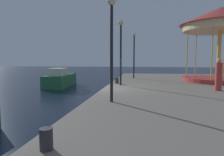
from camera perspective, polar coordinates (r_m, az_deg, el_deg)
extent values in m
plane|color=black|center=(11.63, -2.34, -6.75)|extent=(120.00, 120.00, 0.00)
cube|color=gray|center=(12.19, 30.34, -5.02)|extent=(13.37, 25.42, 0.80)
cube|color=#236638|center=(18.55, -15.05, -0.71)|extent=(2.19, 4.76, 1.09)
cube|color=beige|center=(17.98, -15.68, 1.84)|extent=(1.43, 2.14, 0.62)
cube|color=#4C6070|center=(18.93, -14.65, 2.40)|extent=(1.08, 0.19, 0.28)
cylinder|color=#B23333|center=(16.90, 28.85, -0.38)|extent=(5.12, 5.12, 0.30)
cylinder|color=gold|center=(16.84, 29.14, 6.11)|extent=(0.28, 0.28, 3.53)
cylinder|color=#F2E099|center=(17.01, 29.45, 12.89)|extent=(5.33, 5.33, 0.50)
cone|color=#C63D38|center=(17.16, 29.59, 15.80)|extent=(5.92, 5.92, 1.26)
cylinder|color=gold|center=(19.12, 30.33, 5.88)|extent=(0.08, 0.08, 3.53)
cylinder|color=gold|center=(18.41, 23.58, 6.21)|extent=(0.08, 0.08, 3.53)
cylinder|color=gold|center=(16.19, 21.39, 6.47)|extent=(0.08, 0.08, 3.53)
cylinder|color=gold|center=(14.57, 27.57, 6.41)|extent=(0.08, 0.08, 3.53)
cylinder|color=black|center=(7.44, -0.13, 6.95)|extent=(0.12, 0.12, 3.69)
sphere|color=#F9E5B2|center=(7.77, -0.13, 22.04)|extent=(0.36, 0.36, 0.36)
cylinder|color=black|center=(12.51, 2.62, 6.64)|extent=(0.12, 0.12, 3.85)
sphere|color=#F9E5B2|center=(12.73, 2.66, 16.15)|extent=(0.36, 0.36, 0.36)
cylinder|color=black|center=(17.53, 6.54, 6.05)|extent=(0.12, 0.12, 3.74)
sphere|color=#F9E5B2|center=(17.68, 6.61, 12.70)|extent=(0.36, 0.36, 0.36)
cylinder|color=#2D2D33|center=(13.53, 1.48, -0.77)|extent=(0.24, 0.24, 0.40)
cylinder|color=#2D2D33|center=(3.85, -18.93, -16.76)|extent=(0.24, 0.24, 0.40)
cylinder|color=#B23833|center=(11.76, 29.07, 0.34)|extent=(0.34, 0.34, 1.50)
sphere|color=tan|center=(11.72, 29.26, 4.57)|extent=(0.24, 0.24, 0.24)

